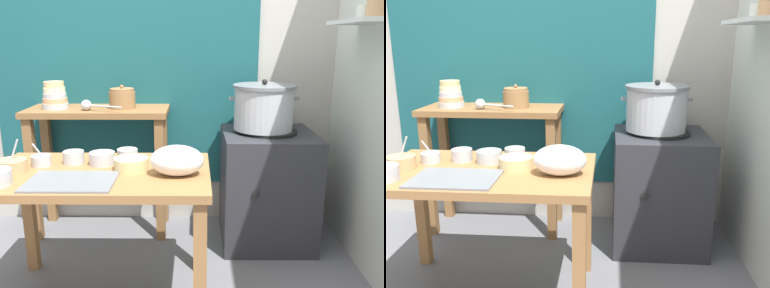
# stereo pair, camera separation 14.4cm
# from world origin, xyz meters

# --- Properties ---
(wall_back) EXTENTS (4.40, 0.12, 2.60)m
(wall_back) POSITION_xyz_m (0.08, 1.10, 1.30)
(wall_back) COLOR #B2ADA3
(wall_back) RESTS_ON ground
(prep_table) EXTENTS (1.10, 0.66, 0.72)m
(prep_table) POSITION_xyz_m (-0.13, 0.02, 0.61)
(prep_table) COLOR #9E6B3D
(prep_table) RESTS_ON ground
(back_shelf_table) EXTENTS (0.96, 0.40, 0.90)m
(back_shelf_table) POSITION_xyz_m (-0.31, 0.83, 0.68)
(back_shelf_table) COLOR olive
(back_shelf_table) RESTS_ON ground
(stove_block) EXTENTS (0.60, 0.61, 0.78)m
(stove_block) POSITION_xyz_m (0.84, 0.70, 0.38)
(stove_block) COLOR #2D2D33
(stove_block) RESTS_ON ground
(steamer_pot) EXTENTS (0.46, 0.41, 0.33)m
(steamer_pot) POSITION_xyz_m (0.80, 0.72, 0.93)
(steamer_pot) COLOR #B7BABF
(steamer_pot) RESTS_ON stove_block
(clay_pot) EXTENTS (0.18, 0.18, 0.16)m
(clay_pot) POSITION_xyz_m (-0.14, 0.83, 0.97)
(clay_pot) COLOR olive
(clay_pot) RESTS_ON back_shelf_table
(bowl_stack_enamel) EXTENTS (0.17, 0.17, 0.18)m
(bowl_stack_enamel) POSITION_xyz_m (-0.60, 0.81, 0.98)
(bowl_stack_enamel) COLOR #B7BABF
(bowl_stack_enamel) RESTS_ON back_shelf_table
(ladle) EXTENTS (0.28, 0.14, 0.07)m
(ladle) POSITION_xyz_m (-0.36, 0.74, 0.94)
(ladle) COLOR #B7BABF
(ladle) RESTS_ON back_shelf_table
(serving_tray) EXTENTS (0.40, 0.28, 0.01)m
(serving_tray) POSITION_xyz_m (-0.22, -0.15, 0.72)
(serving_tray) COLOR slate
(serving_tray) RESTS_ON prep_table
(plastic_bag) EXTENTS (0.26, 0.18, 0.15)m
(plastic_bag) POSITION_xyz_m (0.26, -0.04, 0.79)
(plastic_bag) COLOR white
(plastic_bag) RESTS_ON prep_table
(prep_bowl_0) EXTENTS (0.13, 0.13, 0.07)m
(prep_bowl_0) POSITION_xyz_m (-0.13, 0.13, 0.76)
(prep_bowl_0) COLOR #B7BABF
(prep_bowl_0) RESTS_ON prep_table
(prep_bowl_1) EXTENTS (0.12, 0.12, 0.05)m
(prep_bowl_1) POSITION_xyz_m (0.26, 0.17, 0.75)
(prep_bowl_1) COLOR #B7BABF
(prep_bowl_1) RESTS_ON prep_table
(prep_bowl_2) EXTENTS (0.11, 0.11, 0.07)m
(prep_bowl_2) POSITION_xyz_m (-0.29, 0.15, 0.76)
(prep_bowl_2) COLOR #B7BABF
(prep_bowl_2) RESTS_ON prep_table
(prep_bowl_3) EXTENTS (0.10, 0.10, 0.13)m
(prep_bowl_3) POSITION_xyz_m (-0.45, 0.11, 0.75)
(prep_bowl_3) COLOR #B7BABF
(prep_bowl_3) RESTS_ON prep_table
(prep_bowl_4) EXTENTS (0.11, 0.11, 0.06)m
(prep_bowl_4) POSITION_xyz_m (-0.02, 0.22, 0.75)
(prep_bowl_4) COLOR #B7BABF
(prep_bowl_4) RESTS_ON prep_table
(prep_bowl_5) EXTENTS (0.17, 0.17, 0.06)m
(prep_bowl_5) POSITION_xyz_m (0.03, 0.04, 0.75)
(prep_bowl_5) COLOR #E5C684
(prep_bowl_5) RESTS_ON prep_table
(prep_bowl_7) EXTENTS (0.14, 0.14, 0.17)m
(prep_bowl_7) POSITION_xyz_m (-0.54, -0.01, 0.76)
(prep_bowl_7) COLOR tan
(prep_bowl_7) RESTS_ON prep_table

